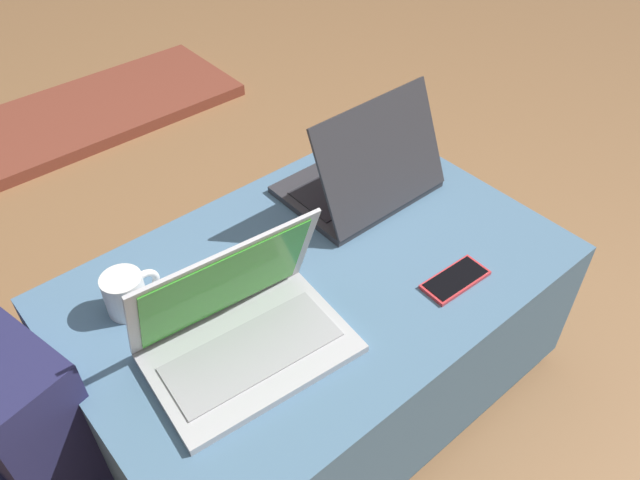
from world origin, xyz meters
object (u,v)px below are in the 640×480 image
at_px(laptop_far, 364,177).
at_px(laptop_near, 242,329).
at_px(cell_phone, 455,280).
at_px(coffee_mug, 127,293).
at_px(backpack, 18,434).

bearing_deg(laptop_far, laptop_near, 21.30).
bearing_deg(cell_phone, coffee_mug, 58.15).
relative_size(laptop_near, laptop_far, 1.13).
relative_size(laptop_near, cell_phone, 2.57).
distance_m(laptop_near, coffee_mug, 0.25).
height_order(laptop_near, coffee_mug, laptop_near).
distance_m(laptop_near, backpack, 0.50).
xyz_separation_m(laptop_near, laptop_far, (0.48, 0.18, 0.00)).
xyz_separation_m(cell_phone, coffee_mug, (-0.54, 0.36, 0.04)).
relative_size(laptop_near, backpack, 0.68).
relative_size(laptop_far, backpack, 0.60).
bearing_deg(cell_phone, backpack, 67.92).
relative_size(laptop_far, cell_phone, 2.27).
height_order(laptop_near, cell_phone, laptop_near).
xyz_separation_m(laptop_far, cell_phone, (-0.05, -0.33, -0.05)).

